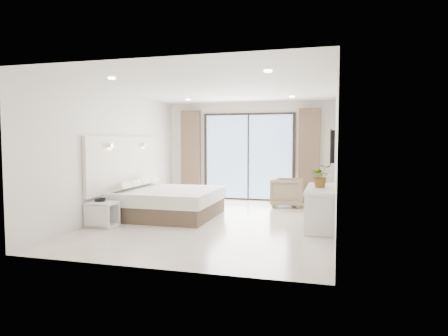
{
  "coord_description": "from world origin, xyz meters",
  "views": [
    {
      "loc": [
        2.25,
        -7.74,
        1.66
      ],
      "look_at": [
        0.02,
        0.4,
        1.07
      ],
      "focal_mm": 32.0,
      "sensor_mm": 36.0,
      "label": 1
    }
  ],
  "objects_px": {
    "nightstand": "(102,214)",
    "armchair": "(287,191)",
    "bed": "(167,202)",
    "console_desk": "(321,198)"
  },
  "relations": [
    {
      "from": "bed",
      "to": "armchair",
      "type": "bearing_deg",
      "value": 39.68
    },
    {
      "from": "bed",
      "to": "nightstand",
      "type": "xyz_separation_m",
      "value": [
        -0.77,
        -1.31,
        -0.07
      ]
    },
    {
      "from": "nightstand",
      "to": "armchair",
      "type": "xyz_separation_m",
      "value": [
        3.18,
        3.31,
        0.15
      ]
    },
    {
      "from": "nightstand",
      "to": "console_desk",
      "type": "distance_m",
      "value": 4.2
    },
    {
      "from": "bed",
      "to": "console_desk",
      "type": "relative_size",
      "value": 1.25
    },
    {
      "from": "console_desk",
      "to": "bed",
      "type": "bearing_deg",
      "value": 175.45
    },
    {
      "from": "bed",
      "to": "nightstand",
      "type": "bearing_deg",
      "value": -120.32
    },
    {
      "from": "armchair",
      "to": "bed",
      "type": "bearing_deg",
      "value": 128.42
    },
    {
      "from": "bed",
      "to": "console_desk",
      "type": "height_order",
      "value": "console_desk"
    },
    {
      "from": "bed",
      "to": "console_desk",
      "type": "distance_m",
      "value": 3.3
    }
  ]
}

